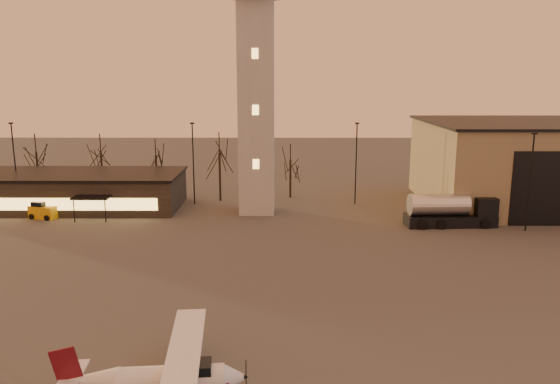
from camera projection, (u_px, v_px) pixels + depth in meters
name	position (u px, v px, depth m)	size (l,w,h in m)	color
ground	(236.00, 326.00, 34.75)	(220.00, 220.00, 0.00)	#3D3A38
control_tower	(256.00, 70.00, 60.73)	(6.80, 6.80, 32.60)	#A5A19C
hangar	(552.00, 163.00, 66.78)	(30.60, 20.60, 10.30)	#867757
terminal	(76.00, 190.00, 65.69)	(25.40, 12.20, 4.30)	black
light_poles	(261.00, 165.00, 63.96)	(58.50, 12.25, 10.14)	black
tree_row	(156.00, 151.00, 71.89)	(37.20, 9.20, 8.80)	black
fuel_truck	(450.00, 213.00, 57.86)	(9.57, 3.53, 3.50)	black
service_cart	(44.00, 212.00, 61.14)	(3.36, 2.60, 1.92)	#CA920B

